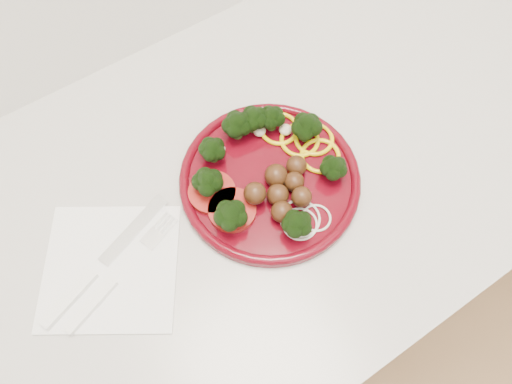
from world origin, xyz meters
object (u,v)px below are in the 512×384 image
plate (268,173)px  napkin (111,267)px  knife (90,276)px  fork (104,291)px

plate → napkin: plate is taller
plate → knife: bearing=178.3°
plate → knife: size_ratio=1.20×
plate → napkin: bearing=178.5°
knife → fork: (0.01, -0.03, -0.00)m
plate → knife: 0.27m
knife → napkin: bearing=-22.7°
knife → fork: knife is taller
napkin → knife: size_ratio=0.81×
napkin → fork: 0.03m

